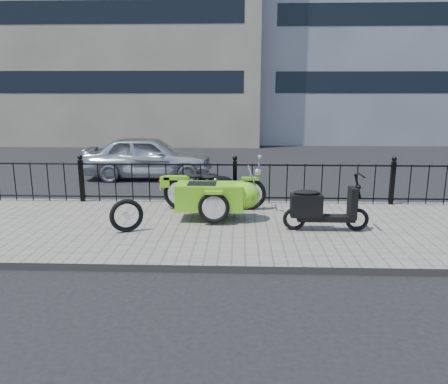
{
  "coord_description": "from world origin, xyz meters",
  "views": [
    {
      "loc": [
        0.12,
        -8.32,
        2.59
      ],
      "look_at": [
        -0.19,
        -0.1,
        0.69
      ],
      "focal_mm": 35.0,
      "sensor_mm": 36.0,
      "label": 1
    }
  ],
  "objects_px": {
    "scooter": "(320,208)",
    "sedan_car": "(149,157)",
    "spare_tire": "(127,216)",
    "motorcycle_sidecar": "(219,194)"
  },
  "relations": [
    {
      "from": "scooter",
      "to": "motorcycle_sidecar",
      "type": "bearing_deg",
      "value": 158.15
    },
    {
      "from": "sedan_car",
      "to": "spare_tire",
      "type": "bearing_deg",
      "value": -173.67
    },
    {
      "from": "scooter",
      "to": "sedan_car",
      "type": "relative_size",
      "value": 0.41
    },
    {
      "from": "motorcycle_sidecar",
      "to": "scooter",
      "type": "distance_m",
      "value": 2.01
    },
    {
      "from": "motorcycle_sidecar",
      "to": "spare_tire",
      "type": "xyz_separation_m",
      "value": [
        -1.61,
        -0.99,
        -0.17
      ]
    },
    {
      "from": "motorcycle_sidecar",
      "to": "scooter",
      "type": "bearing_deg",
      "value": -21.85
    },
    {
      "from": "motorcycle_sidecar",
      "to": "spare_tire",
      "type": "height_order",
      "value": "motorcycle_sidecar"
    },
    {
      "from": "spare_tire",
      "to": "sedan_car",
      "type": "height_order",
      "value": "sedan_car"
    },
    {
      "from": "scooter",
      "to": "spare_tire",
      "type": "height_order",
      "value": "scooter"
    },
    {
      "from": "spare_tire",
      "to": "sedan_car",
      "type": "distance_m",
      "value": 5.63
    }
  ]
}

